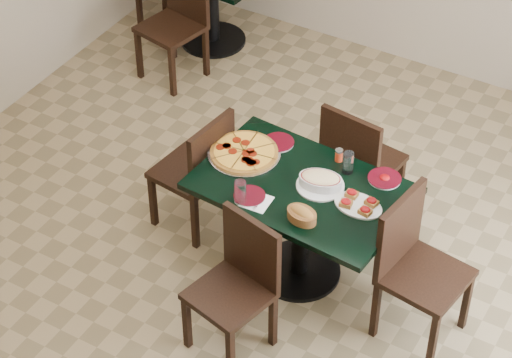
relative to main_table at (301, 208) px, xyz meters
The scene contains 19 objects.
floor 0.67m from the main_table, 163.68° to the right, with size 5.50×5.50×0.00m, color olive.
room_shell 1.86m from the main_table, 67.23° to the left, with size 5.50×5.50×5.50m.
main_table is the anchor object (origin of this frame).
chair_far 0.65m from the main_table, 83.04° to the left, with size 0.49×0.49×0.95m.
chair_near 0.66m from the main_table, 94.60° to the right, with size 0.51×0.51×0.90m.
chair_right 0.78m from the main_table, ahead, with size 0.51×0.51×0.97m.
chair_left 0.79m from the main_table, behind, with size 0.48×0.48×0.92m.
back_chair_near 2.47m from the main_table, 141.31° to the left, with size 0.52×0.52×0.95m.
pepperoni_pizza 0.50m from the main_table, behind, with size 0.46×0.46×0.04m.
lasagna_casserole 0.25m from the main_table, 26.32° to the left, with size 0.30×0.29×0.09m.
bread_basket 0.37m from the main_table, 62.33° to the right, with size 0.22×0.17×0.09m.
bruschetta_platter 0.43m from the main_table, ahead, with size 0.32×0.23×0.05m.
side_plate_near 0.38m from the main_table, 131.59° to the right, with size 0.19×0.19×0.02m.
side_plate_far_r 0.54m from the main_table, 36.45° to the left, with size 0.21×0.21×0.03m.
side_plate_far_l 0.47m from the main_table, 138.40° to the left, with size 0.20×0.20×0.02m.
napkin_setting 0.36m from the main_table, 121.83° to the right, with size 0.17×0.17×0.01m.
water_glass_a 0.40m from the main_table, 54.54° to the left, with size 0.07×0.07×0.15m, color white.
water_glass_b 0.48m from the main_table, 128.30° to the right, with size 0.07×0.07×0.15m, color white.
pepper_shaker 0.40m from the main_table, 75.43° to the left, with size 0.05×0.05×0.08m.
Camera 1 is at (2.38, -3.97, 4.71)m, focal length 70.00 mm.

